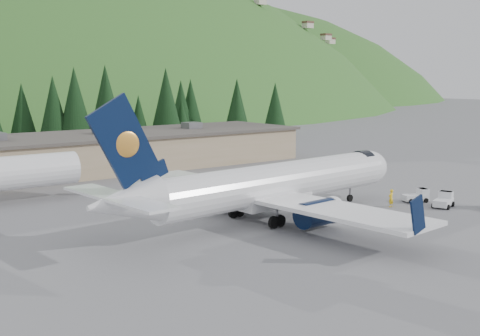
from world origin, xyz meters
name	(u,v)px	position (x,y,z in m)	size (l,w,h in m)	color
ground	(279,217)	(0.00, 0.00, 0.00)	(600.00, 600.00, 0.00)	slate
airliner	(271,185)	(-1.05, -0.08, 3.20)	(36.16, 33.94, 11.99)	white
baggage_tug_a	(444,200)	(16.47, -6.80, 0.68)	(3.14, 2.42, 1.51)	silver
baggage_tug_b	(417,196)	(16.43, -3.60, 0.63)	(2.96, 2.36, 1.41)	silver
terminal_building	(71,154)	(-5.01, 38.00, 2.62)	(71.00, 17.00, 6.10)	#97825F
ramp_worker	(391,198)	(12.06, -3.57, 0.92)	(0.67, 0.44, 1.84)	yellow
tree_line	(32,111)	(-2.32, 60.86, 7.54)	(113.13, 17.28, 14.28)	black
hills	(57,298)	(53.34, 207.38, -82.80)	(614.00, 330.00, 300.00)	#2B541A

